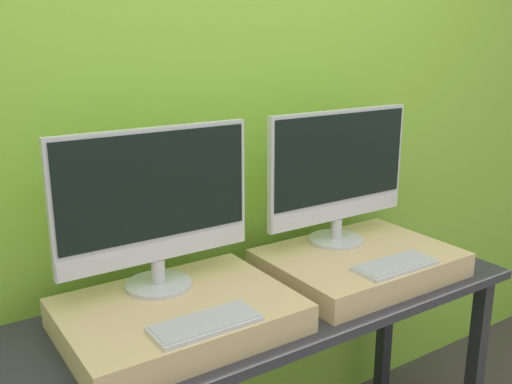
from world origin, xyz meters
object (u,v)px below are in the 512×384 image
object	(u,v)px
keyboard_left	(206,323)
monitor_right	(339,172)
monitor_left	(155,203)
keyboard_right	(396,265)

from	to	relation	value
keyboard_left	monitor_right	distance (m)	0.79
monitor_left	keyboard_right	xyz separation A→B (m)	(0.70, -0.29, -0.25)
monitor_left	keyboard_left	distance (m)	0.38
keyboard_right	monitor_left	bearing A→B (deg)	157.53
monitor_left	keyboard_left	size ratio (longest dim) A/B	2.08
monitor_right	keyboard_right	xyz separation A→B (m)	(0.00, -0.29, -0.25)
keyboard_left	monitor_left	bearing A→B (deg)	90.00
monitor_left	keyboard_left	bearing A→B (deg)	-90.00
keyboard_left	keyboard_right	size ratio (longest dim) A/B	1.00
monitor_left	monitor_right	bearing A→B (deg)	0.00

